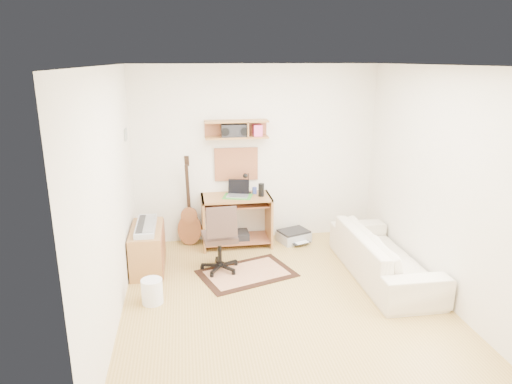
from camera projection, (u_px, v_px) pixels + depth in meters
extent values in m
cube|color=tan|center=(283.00, 301.00, 5.28)|extent=(3.60, 4.00, 0.01)
cube|color=white|center=(287.00, 65.00, 4.55)|extent=(3.60, 4.00, 0.01)
cube|color=white|center=(256.00, 154.00, 6.82)|extent=(3.60, 0.01, 2.60)
cube|color=white|center=(110.00, 199.00, 4.65)|extent=(0.01, 4.00, 2.60)
cube|color=white|center=(442.00, 185.00, 5.18)|extent=(0.01, 4.00, 2.60)
cube|color=#A56F3A|center=(237.00, 129.00, 6.54)|extent=(0.90, 0.25, 0.26)
cube|color=tan|center=(236.00, 164.00, 6.78)|extent=(0.64, 0.03, 0.49)
cube|color=#4C8CBF|center=(126.00, 135.00, 5.95)|extent=(0.02, 0.20, 0.15)
cylinder|color=black|center=(261.00, 190.00, 6.63)|extent=(0.09, 0.09, 0.19)
cylinder|color=#3648A4|center=(255.00, 190.00, 6.78)|extent=(0.07, 0.07, 0.09)
cube|color=black|center=(234.00, 131.00, 6.53)|extent=(0.37, 0.17, 0.19)
cube|color=beige|center=(247.00, 273.00, 5.92)|extent=(1.34, 1.10, 0.02)
cube|color=#A56F3A|center=(148.00, 248.00, 6.03)|extent=(0.40, 0.90, 0.55)
cube|color=#B2B5BA|center=(146.00, 226.00, 5.94)|extent=(0.24, 0.78, 0.07)
cylinder|color=white|center=(152.00, 291.00, 5.18)|extent=(0.32, 0.32, 0.29)
cube|color=#A5A8AA|center=(294.00, 236.00, 6.96)|extent=(0.53, 0.47, 0.17)
imported|color=beige|center=(384.00, 247.00, 5.77)|extent=(0.58, 1.98, 0.77)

